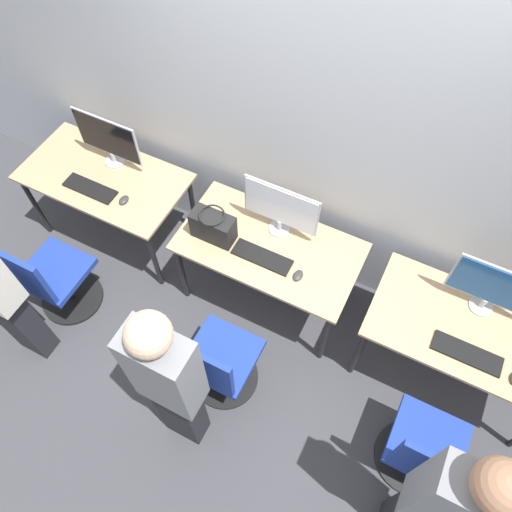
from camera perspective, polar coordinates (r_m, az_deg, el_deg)
name	(u,v)px	position (r m, az deg, el deg)	size (l,w,h in m)	color
ground_plane	(248,329)	(3.91, -0.90, -8.36)	(20.00, 20.00, 0.00)	#3D3D42
wall_back	(305,129)	(3.19, 5.59, 14.27)	(12.00, 0.05, 2.80)	#B7BCC1
desk_left	(105,182)	(4.04, -16.86, 8.07)	(1.26, 0.67, 0.72)	tan
monitor_left	(108,139)	(3.90, -16.59, 12.71)	(0.54, 0.15, 0.43)	#B2B2B7
keyboard_left	(90,188)	(3.92, -18.43, 7.33)	(0.41, 0.13, 0.02)	black
mouse_left	(124,200)	(3.77, -14.87, 6.20)	(0.06, 0.09, 0.03)	#333333
office_chair_left	(54,281)	(3.98, -22.13, -2.67)	(0.48, 0.48, 0.90)	black
desk_center	(269,252)	(3.49, 1.50, 0.51)	(1.26, 0.67, 0.72)	tan
monitor_center	(281,208)	(3.32, 2.84, 5.50)	(0.54, 0.15, 0.43)	#B2B2B7
keyboard_center	(262,257)	(3.36, 0.70, -0.12)	(0.41, 0.13, 0.02)	black
mouse_center	(298,275)	(3.29, 4.84, -2.23)	(0.06, 0.09, 0.03)	#333333
office_chair_center	(219,366)	(3.42, -4.27, -12.41)	(0.48, 0.48, 0.90)	black
person_center	(170,383)	(2.83, -9.79, -14.13)	(0.36, 0.22, 1.68)	#232328
desk_right	(469,336)	(3.46, 23.14, -8.40)	(1.26, 0.67, 0.72)	tan
monitor_right	(495,288)	(3.31, 25.69, -3.35)	(0.54, 0.15, 0.43)	#B2B2B7
keyboard_right	(467,353)	(3.30, 22.96, -10.21)	(0.41, 0.13, 0.02)	black
office_chair_right	(422,454)	(3.41, 18.46, -20.66)	(0.48, 0.48, 0.90)	black
person_right	(444,508)	(2.79, 20.71, -25.31)	(0.36, 0.22, 1.70)	#232328
handbag	(213,226)	(3.39, -4.92, 3.40)	(0.30, 0.18, 0.25)	black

